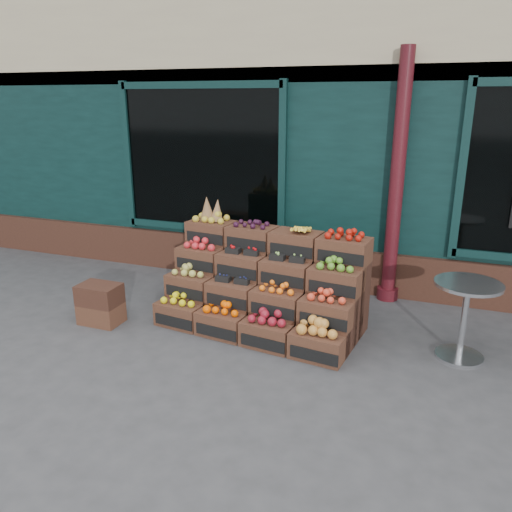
% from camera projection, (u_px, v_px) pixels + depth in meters
% --- Properties ---
extents(ground, '(60.00, 60.00, 0.00)m').
position_uv_depth(ground, '(251.00, 352.00, 5.35)').
color(ground, '#3C3C3F').
rests_on(ground, ground).
extents(shop_facade, '(12.00, 6.24, 4.80)m').
position_uv_depth(shop_facade, '(350.00, 110.00, 9.20)').
color(shop_facade, black).
rests_on(shop_facade, ground).
extents(crate_display, '(2.42, 1.39, 1.44)m').
position_uv_depth(crate_display, '(264.00, 289.00, 5.90)').
color(crate_display, '#4B2B1D').
rests_on(crate_display, ground).
extents(spare_crates, '(0.49, 0.34, 0.49)m').
position_uv_depth(spare_crates, '(100.00, 304.00, 5.98)').
color(spare_crates, '#4B2B1D').
rests_on(spare_crates, ground).
extents(bistro_table, '(0.67, 0.67, 0.84)m').
position_uv_depth(bistro_table, '(465.00, 312.00, 5.08)').
color(bistro_table, silver).
rests_on(bistro_table, ground).
extents(shopkeeper, '(0.77, 0.53, 2.02)m').
position_uv_depth(shopkeeper, '(210.00, 202.00, 8.01)').
color(shopkeeper, '#185630').
rests_on(shopkeeper, ground).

